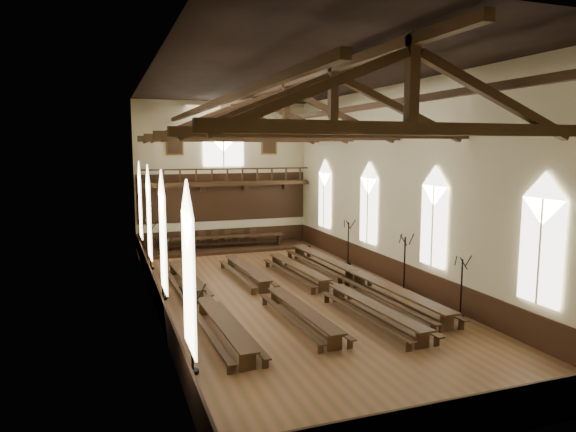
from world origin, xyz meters
name	(u,v)px	position (x,y,z in m)	size (l,w,h in m)	color
ground	(286,295)	(0.00, 0.00, 0.00)	(26.00, 26.00, 0.00)	brown
room_walls	(286,157)	(0.00, 0.00, 6.46)	(26.00, 26.00, 26.00)	beige
wainscot_band	(286,282)	(0.00, 0.00, 0.60)	(12.00, 26.00, 1.20)	black
side_windows	(286,216)	(0.00, 0.00, 3.74)	(11.85, 19.80, 4.50)	white
end_window	(223,142)	(0.00, 12.90, 7.22)	(2.80, 0.12, 3.80)	white
minstrels_gallery	(225,191)	(0.00, 12.66, 3.91)	(11.80, 1.24, 3.70)	#382412
portraits	(223,144)	(0.00, 12.90, 7.10)	(7.75, 0.09, 1.45)	brown
roof_trusses	(286,118)	(0.00, 0.00, 8.22)	(11.70, 25.70, 2.80)	#382412
refectory_row_a	(201,298)	(-4.17, -0.80, 0.50)	(1.63, 13.86, 0.69)	#382412
refectory_row_b	(270,288)	(-0.90, -0.31, 0.49)	(1.57, 13.75, 0.68)	#382412
refectory_row_c	(331,286)	(1.81, -1.03, 0.52)	(1.82, 14.07, 0.71)	#382412
refectory_row_d	(355,275)	(3.77, 0.37, 0.57)	(1.87, 14.76, 0.78)	#382412
dais	(225,249)	(-0.37, 11.40, 0.09)	(11.40, 2.85, 0.19)	black
high_table	(224,238)	(-0.37, 11.40, 0.84)	(8.20, 1.39, 0.77)	#382412
high_chairs	(222,237)	(-0.37, 12.20, 0.76)	(4.97, 0.48, 1.05)	#382412
candelabrum_left_near	(192,347)	(-5.55, -6.99, 0.86)	(0.84, 0.83, 2.82)	black
candelabrum_left_mid	(163,281)	(-5.55, 1.21, 0.87)	(0.80, 0.88, 2.87)	black
candelabrum_left_far	(150,254)	(-5.55, 7.43, 0.86)	(0.79, 0.87, 2.83)	black
candelabrum_right_near	(461,299)	(5.55, -5.51, 0.78)	(0.69, 0.79, 2.58)	black
candelabrum_right_mid	(404,274)	(5.55, -1.32, 0.85)	(0.84, 0.83, 2.81)	black
candelabrum_right_far	(348,251)	(5.55, 4.70, 0.81)	(0.72, 0.82, 2.67)	black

